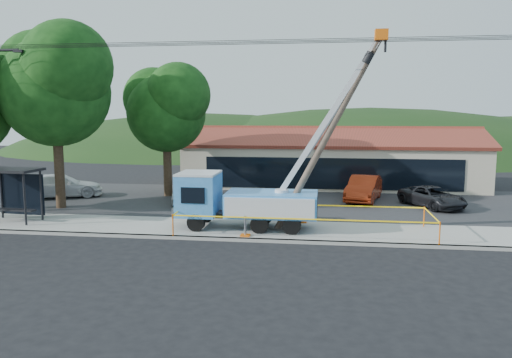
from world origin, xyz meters
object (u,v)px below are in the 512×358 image
object	(u,v)px
utility_truck	(243,198)
leaning_pole	(332,126)
car_silver	(190,203)
bus_shelter	(14,182)
car_white	(62,199)
car_dark	(432,209)
car_red	(363,202)

from	to	relation	value
utility_truck	leaning_pole	size ratio (longest dim) A/B	1.07
leaning_pole	car_silver	distance (m)	12.26
leaning_pole	bus_shelter	distance (m)	16.39
leaning_pole	car_white	world-z (taller)	leaning_pole
utility_truck	car_silver	xyz separation A→B (m)	(-4.57, 6.93, -1.63)
utility_truck	bus_shelter	world-z (taller)	utility_truck
utility_truck	bus_shelter	distance (m)	11.95
car_silver	utility_truck	bearing A→B (deg)	-66.93
utility_truck	car_dark	size ratio (longest dim) A/B	2.21
car_silver	car_red	size ratio (longest dim) A/B	1.00
bus_shelter	car_red	bearing A→B (deg)	29.79
car_white	car_dark	bearing A→B (deg)	-117.56
car_silver	car_red	distance (m)	11.10
bus_shelter	car_silver	world-z (taller)	bus_shelter
leaning_pole	bus_shelter	bearing A→B (deg)	-179.90
bus_shelter	car_red	distance (m)	20.41
leaning_pole	car_dark	xyz separation A→B (m)	(6.10, 7.05, -5.10)
utility_truck	car_white	size ratio (longest dim) A/B	1.86
car_silver	car_dark	distance (m)	14.85
bus_shelter	car_dark	distance (m)	23.42
utility_truck	car_silver	distance (m)	8.46
car_white	car_dark	size ratio (longest dim) A/B	1.19
utility_truck	leaning_pole	world-z (taller)	utility_truck
car_silver	car_white	bearing A→B (deg)	166.97
bus_shelter	car_white	distance (m)	7.83
utility_truck	leaning_pole	bearing A→B (deg)	0.22
leaning_pole	car_red	bearing A→B (deg)	75.78
car_red	car_dark	xyz separation A→B (m)	(3.90, -1.65, 0.00)
bus_shelter	car_silver	xyz separation A→B (m)	(7.37, 6.94, -2.16)
car_red	car_dark	bearing A→B (deg)	-9.22
bus_shelter	car_red	size ratio (longest dim) A/B	0.61
bus_shelter	car_dark	world-z (taller)	bus_shelter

